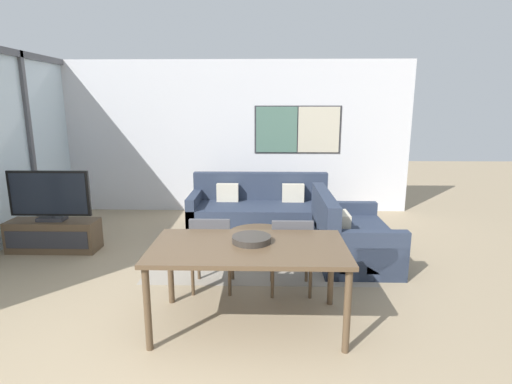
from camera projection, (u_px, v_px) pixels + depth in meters
name	position (u px, v px, depth m)	size (l,w,h in m)	color
wall_back	(227.00, 137.00, 7.45)	(6.91, 0.09, 2.80)	silver
area_rug	(259.00, 257.00, 5.37)	(2.77, 1.77, 0.01)	gray
tv_console	(54.00, 235.00, 5.57)	(1.22, 0.40, 0.44)	brown
television	(49.00, 196.00, 5.45)	(1.12, 0.20, 0.70)	#2D2D33
sofa_main	(260.00, 211.00, 6.59)	(2.27, 0.95, 0.88)	#2D384C
sofa_side	(347.00, 238.00, 5.28)	(0.95, 1.51, 0.88)	#2D384C
coffee_table	(259.00, 239.00, 5.32)	(0.84, 0.84, 0.34)	brown
dining_table	(249.00, 253.00, 3.58)	(1.76, 0.93, 0.78)	brown
dining_chair_left	(212.00, 248.00, 4.32)	(0.46, 0.46, 0.85)	#4C4C51
dining_chair_centre	(291.00, 250.00, 4.26)	(0.46, 0.46, 0.85)	#4C4C51
fruit_bowl	(252.00, 239.00, 3.65)	(0.36, 0.36, 0.06)	#332D28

